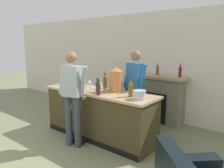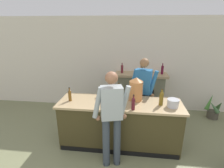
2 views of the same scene
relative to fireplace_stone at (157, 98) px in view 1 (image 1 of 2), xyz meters
The scene contains 15 objects.
wall_back_panel 0.97m from the fireplace_stone, 154.21° to the left, with size 12.00×0.07×2.75m.
bar_counter 1.70m from the fireplace_stone, 106.48° to the right, with size 2.53×0.78×1.00m.
fireplace_stone is the anchor object (origin of this frame).
person_customer 2.35m from the fireplace_stone, 104.46° to the right, with size 0.64×0.37×1.81m.
person_bartender 1.10m from the fireplace_stone, 89.75° to the right, with size 0.64×0.37×1.81m.
copper_dispenser 1.61m from the fireplace_stone, 96.42° to the right, with size 0.28×0.32×0.49m.
ice_bucket_steel 1.86m from the fireplace_stone, 72.31° to the right, with size 0.23×0.23×0.16m.
wine_bottle_merlot_tall 2.32m from the fireplace_stone, 132.24° to the right, with size 0.07×0.07×0.29m.
wine_bottle_port_short 1.88m from the fireplace_stone, 102.19° to the right, with size 0.07×0.07×0.29m.
wine_bottle_riesling_slim 2.01m from the fireplace_stone, 96.32° to the right, with size 0.07×0.07×0.30m.
wine_bottle_rose_blush 1.78m from the fireplace_stone, 78.76° to the right, with size 0.08×0.08×0.35m.
wine_bottle_chardonnay_pale 1.57m from the fireplace_stone, 111.24° to the right, with size 0.08×0.08×0.33m.
wine_glass_mid_counter 1.69m from the fireplace_stone, 108.60° to the right, with size 0.08×0.08×0.17m.
wine_glass_front_left 1.78m from the fireplace_stone, 124.01° to the right, with size 0.08×0.08×0.17m.
wine_glass_by_dispenser 1.91m from the fireplace_stone, 108.73° to the right, with size 0.08×0.08×0.15m.
Camera 1 is at (3.03, -1.06, 1.94)m, focal length 35.00 mm.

